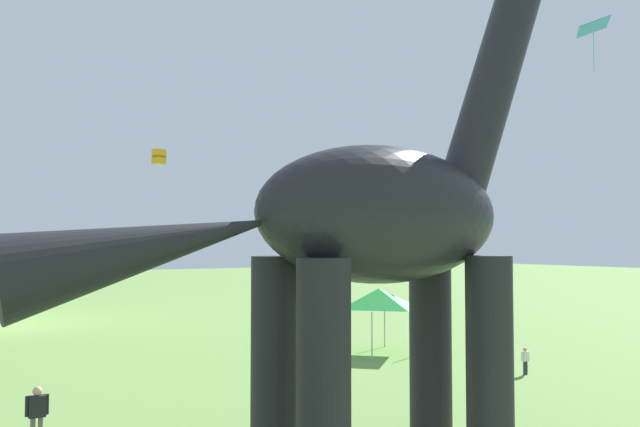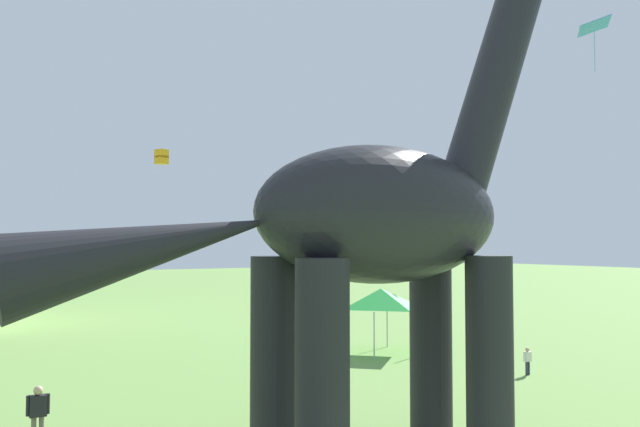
{
  "view_description": "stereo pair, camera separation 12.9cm",
  "coord_description": "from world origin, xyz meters",
  "px_view_note": "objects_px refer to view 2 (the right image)",
  "views": [
    {
      "loc": [
        -8.5,
        -7.55,
        5.1
      ],
      "look_at": [
        0.22,
        6.9,
        5.86
      ],
      "focal_mm": 37.35,
      "sensor_mm": 36.0,
      "label": 1
    },
    {
      "loc": [
        -8.39,
        -7.62,
        5.1
      ],
      "look_at": [
        0.22,
        6.9,
        5.86
      ],
      "focal_mm": 37.35,
      "sensor_mm": 36.0,
      "label": 2
    }
  ],
  "objects_px": {
    "festival_canopy_tent": "(381,298)",
    "kite_mid_right": "(476,142)",
    "dinosaur_sculpture": "(381,214)",
    "person_far_spectator": "(527,358)",
    "person_strolling_adult": "(38,410)",
    "kite_drifting": "(162,157)",
    "kite_high_left": "(594,27)"
  },
  "relations": [
    {
      "from": "dinosaur_sculpture",
      "to": "kite_drifting",
      "type": "bearing_deg",
      "value": 60.97
    },
    {
      "from": "person_strolling_adult",
      "to": "kite_drifting",
      "type": "height_order",
      "value": "kite_drifting"
    },
    {
      "from": "kite_drifting",
      "to": "festival_canopy_tent",
      "type": "bearing_deg",
      "value": -29.8
    },
    {
      "from": "person_strolling_adult",
      "to": "kite_high_left",
      "type": "height_order",
      "value": "kite_high_left"
    },
    {
      "from": "dinosaur_sculpture",
      "to": "person_far_spectator",
      "type": "relative_size",
      "value": 15.17
    },
    {
      "from": "kite_mid_right",
      "to": "kite_high_left",
      "type": "relative_size",
      "value": 0.98
    },
    {
      "from": "person_far_spectator",
      "to": "festival_canopy_tent",
      "type": "relative_size",
      "value": 0.33
    },
    {
      "from": "festival_canopy_tent",
      "to": "person_far_spectator",
      "type": "bearing_deg",
      "value": -75.3
    },
    {
      "from": "person_strolling_adult",
      "to": "kite_drifting",
      "type": "distance_m",
      "value": 16.35
    },
    {
      "from": "kite_high_left",
      "to": "person_far_spectator",
      "type": "bearing_deg",
      "value": 53.29
    },
    {
      "from": "person_far_spectator",
      "to": "kite_mid_right",
      "type": "xyz_separation_m",
      "value": [
        8.96,
        11.93,
        10.72
      ]
    },
    {
      "from": "kite_mid_right",
      "to": "kite_high_left",
      "type": "xyz_separation_m",
      "value": [
        -14.41,
        -19.23,
        -0.64
      ]
    },
    {
      "from": "person_far_spectator",
      "to": "festival_canopy_tent",
      "type": "xyz_separation_m",
      "value": [
        -1.86,
        7.1,
        1.91
      ]
    },
    {
      "from": "person_far_spectator",
      "to": "kite_mid_right",
      "type": "distance_m",
      "value": 18.37
    },
    {
      "from": "dinosaur_sculpture",
      "to": "festival_canopy_tent",
      "type": "distance_m",
      "value": 16.08
    },
    {
      "from": "festival_canopy_tent",
      "to": "kite_high_left",
      "type": "bearing_deg",
      "value": -103.98
    },
    {
      "from": "festival_canopy_tent",
      "to": "kite_mid_right",
      "type": "xyz_separation_m",
      "value": [
        10.82,
        4.83,
        8.82
      ]
    },
    {
      "from": "person_strolling_adult",
      "to": "festival_canopy_tent",
      "type": "bearing_deg",
      "value": 59.18
    },
    {
      "from": "dinosaur_sculpture",
      "to": "kite_mid_right",
      "type": "bearing_deg",
      "value": 13.17
    },
    {
      "from": "person_far_spectator",
      "to": "kite_high_left",
      "type": "distance_m",
      "value": 13.59
    },
    {
      "from": "person_far_spectator",
      "to": "kite_drifting",
      "type": "distance_m",
      "value": 18.4
    },
    {
      "from": "kite_mid_right",
      "to": "dinosaur_sculpture",
      "type": "bearing_deg",
      "value": -138.75
    },
    {
      "from": "dinosaur_sculpture",
      "to": "person_strolling_adult",
      "type": "xyz_separation_m",
      "value": [
        -6.62,
        5.56,
        -4.87
      ]
    },
    {
      "from": "dinosaur_sculpture",
      "to": "kite_drifting",
      "type": "relative_size",
      "value": 23.27
    },
    {
      "from": "festival_canopy_tent",
      "to": "kite_drifting",
      "type": "height_order",
      "value": "kite_drifting"
    },
    {
      "from": "kite_mid_right",
      "to": "person_strolling_adult",
      "type": "bearing_deg",
      "value": -155.73
    },
    {
      "from": "person_far_spectator",
      "to": "kite_mid_right",
      "type": "height_order",
      "value": "kite_mid_right"
    },
    {
      "from": "kite_high_left",
      "to": "kite_drifting",
      "type": "relative_size",
      "value": 1.89
    },
    {
      "from": "dinosaur_sculpture",
      "to": "person_far_spectator",
      "type": "bearing_deg",
      "value": -1.05
    },
    {
      "from": "festival_canopy_tent",
      "to": "kite_drifting",
      "type": "distance_m",
      "value": 12.24
    },
    {
      "from": "dinosaur_sculpture",
      "to": "kite_drifting",
      "type": "distance_m",
      "value": 18.19
    },
    {
      "from": "kite_mid_right",
      "to": "kite_drifting",
      "type": "height_order",
      "value": "kite_mid_right"
    }
  ]
}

